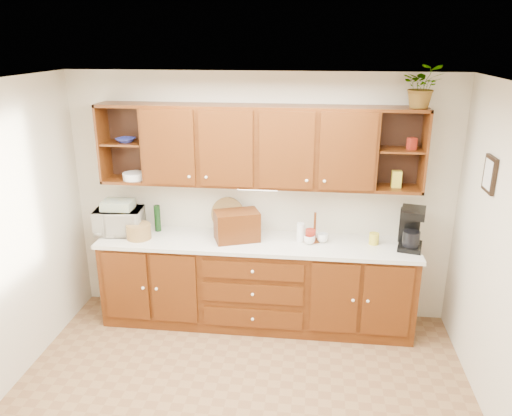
% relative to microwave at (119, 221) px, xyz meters
% --- Properties ---
extents(ceiling, '(4.00, 4.00, 0.00)m').
position_rel_microwave_xyz_m(ceiling, '(1.46, -1.49, 1.53)').
color(ceiling, white).
rests_on(ceiling, back_wall).
extents(back_wall, '(4.00, 0.00, 4.00)m').
position_rel_microwave_xyz_m(back_wall, '(1.46, 0.26, 0.23)').
color(back_wall, beige).
rests_on(back_wall, floor).
extents(base_cabinets, '(3.20, 0.60, 0.90)m').
position_rel_microwave_xyz_m(base_cabinets, '(1.46, -0.04, -0.62)').
color(base_cabinets, '#3E1907').
rests_on(base_cabinets, floor).
extents(countertop, '(3.24, 0.64, 0.04)m').
position_rel_microwave_xyz_m(countertop, '(1.46, -0.05, -0.15)').
color(countertop, silver).
rests_on(countertop, base_cabinets).
extents(upper_cabinets, '(3.20, 0.33, 0.80)m').
position_rel_microwave_xyz_m(upper_cabinets, '(1.47, 0.10, 0.82)').
color(upper_cabinets, '#3E1907').
rests_on(upper_cabinets, back_wall).
extents(undercabinet_light, '(0.40, 0.05, 0.02)m').
position_rel_microwave_xyz_m(undercabinet_light, '(1.46, 0.05, 0.40)').
color(undercabinet_light, white).
rests_on(undercabinet_light, upper_cabinets).
extents(framed_picture, '(0.03, 0.24, 0.30)m').
position_rel_microwave_xyz_m(framed_picture, '(3.44, -0.59, 0.78)').
color(framed_picture, black).
rests_on(framed_picture, right_wall).
extents(wicker_basket, '(0.31, 0.31, 0.15)m').
position_rel_microwave_xyz_m(wicker_basket, '(0.25, -0.12, -0.06)').
color(wicker_basket, olive).
rests_on(wicker_basket, countertop).
extents(microwave, '(0.52, 0.38, 0.27)m').
position_rel_microwave_xyz_m(microwave, '(0.00, 0.00, 0.00)').
color(microwave, beige).
rests_on(microwave, countertop).
extents(towel_stack, '(0.32, 0.23, 0.09)m').
position_rel_microwave_xyz_m(towel_stack, '(0.00, 0.00, 0.18)').
color(towel_stack, tan).
rests_on(towel_stack, microwave).
extents(wine_bottle, '(0.07, 0.07, 0.29)m').
position_rel_microwave_xyz_m(wine_bottle, '(0.38, 0.11, 0.01)').
color(wine_bottle, black).
rests_on(wine_bottle, countertop).
extents(woven_tray, '(0.38, 0.16, 0.37)m').
position_rel_microwave_xyz_m(woven_tray, '(1.12, 0.20, -0.13)').
color(woven_tray, olive).
rests_on(woven_tray, countertop).
extents(bread_box, '(0.51, 0.41, 0.31)m').
position_rel_microwave_xyz_m(bread_box, '(1.26, -0.04, 0.02)').
color(bread_box, '#3E1907').
rests_on(bread_box, countertop).
extents(mug_tree, '(0.26, 0.27, 0.31)m').
position_rel_microwave_xyz_m(mug_tree, '(2.04, 0.01, -0.09)').
color(mug_tree, '#3E1907').
rests_on(mug_tree, countertop).
extents(canister_red, '(0.13, 0.13, 0.14)m').
position_rel_microwave_xyz_m(canister_red, '(2.00, -0.02, -0.07)').
color(canister_red, maroon).
rests_on(canister_red, countertop).
extents(canister_white, '(0.09, 0.09, 0.19)m').
position_rel_microwave_xyz_m(canister_white, '(1.90, 0.00, -0.04)').
color(canister_white, white).
rests_on(canister_white, countertop).
extents(canister_yellow, '(0.11, 0.11, 0.12)m').
position_rel_microwave_xyz_m(canister_yellow, '(2.64, 0.01, -0.08)').
color(canister_yellow, gold).
rests_on(canister_yellow, countertop).
extents(coffee_maker, '(0.28, 0.33, 0.41)m').
position_rel_microwave_xyz_m(coffee_maker, '(2.98, -0.03, 0.06)').
color(coffee_maker, black).
rests_on(coffee_maker, countertop).
extents(bowl_stack, '(0.22, 0.22, 0.05)m').
position_rel_microwave_xyz_m(bowl_stack, '(0.11, 0.08, 0.85)').
color(bowl_stack, navy).
rests_on(bowl_stack, upper_cabinets).
extents(plate_stack, '(0.26, 0.26, 0.07)m').
position_rel_microwave_xyz_m(plate_stack, '(0.17, 0.06, 0.48)').
color(plate_stack, white).
rests_on(plate_stack, upper_cabinets).
extents(pantry_box_yellow, '(0.09, 0.07, 0.16)m').
position_rel_microwave_xyz_m(pantry_box_yellow, '(2.81, 0.09, 0.53)').
color(pantry_box_yellow, gold).
rests_on(pantry_box_yellow, upper_cabinets).
extents(pantry_box_red, '(0.09, 0.09, 0.11)m').
position_rel_microwave_xyz_m(pantry_box_red, '(2.92, 0.08, 0.88)').
color(pantry_box_red, maroon).
rests_on(pantry_box_red, upper_cabinets).
extents(potted_plant, '(0.39, 0.35, 0.39)m').
position_rel_microwave_xyz_m(potted_plant, '(2.96, 0.06, 1.41)').
color(potted_plant, '#999999').
rests_on(potted_plant, upper_cabinets).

